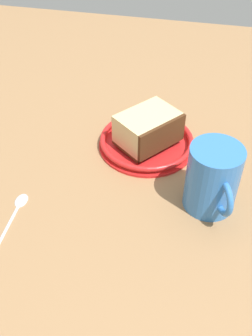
% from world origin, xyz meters
% --- Properties ---
extents(ground_plane, '(1.32, 1.32, 0.02)m').
position_xyz_m(ground_plane, '(0.00, 0.00, -0.01)').
color(ground_plane, '#936D47').
extents(small_plate, '(0.18, 0.18, 0.02)m').
position_xyz_m(small_plate, '(-0.06, -0.01, 0.01)').
color(small_plate, red).
rests_on(small_plate, ground_plane).
extents(cake_slice, '(0.13, 0.13, 0.06)m').
position_xyz_m(cake_slice, '(-0.06, -0.01, 0.04)').
color(cake_slice, '#472814').
rests_on(cake_slice, small_plate).
extents(tea_mug, '(0.10, 0.08, 0.11)m').
position_xyz_m(tea_mug, '(0.06, 0.11, 0.06)').
color(tea_mug, '#3372BF').
rests_on(tea_mug, ground_plane).
extents(teaspoon, '(0.13, 0.02, 0.01)m').
position_xyz_m(teaspoon, '(0.14, -0.18, 0.00)').
color(teaspoon, silver).
rests_on(teaspoon, ground_plane).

